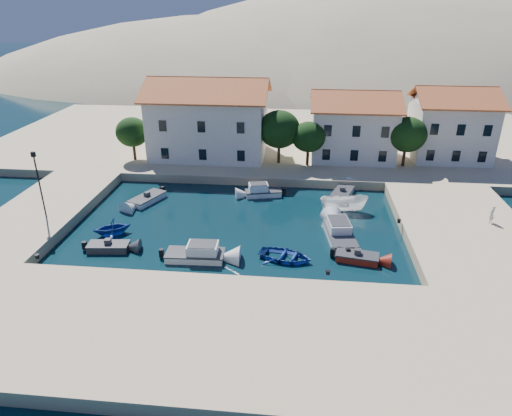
% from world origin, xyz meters
% --- Properties ---
extents(ground, '(400.00, 400.00, 0.00)m').
position_xyz_m(ground, '(0.00, 0.00, 0.00)').
color(ground, black).
rests_on(ground, ground).
extents(quay_south, '(52.00, 12.00, 1.00)m').
position_xyz_m(quay_south, '(0.00, -6.00, 0.50)').
color(quay_south, '#C8B789').
rests_on(quay_south, ground).
extents(quay_east, '(11.00, 20.00, 1.00)m').
position_xyz_m(quay_east, '(20.50, 10.00, 0.50)').
color(quay_east, '#C8B789').
rests_on(quay_east, ground).
extents(quay_west, '(8.00, 20.00, 1.00)m').
position_xyz_m(quay_west, '(-19.00, 10.00, 0.50)').
color(quay_west, '#C8B789').
rests_on(quay_west, ground).
extents(quay_north, '(80.00, 36.00, 1.00)m').
position_xyz_m(quay_north, '(2.00, 38.00, 0.50)').
color(quay_north, '#C8B789').
rests_on(quay_north, ground).
extents(hills, '(254.00, 176.00, 99.00)m').
position_xyz_m(hills, '(20.64, 123.62, -23.40)').
color(hills, tan).
rests_on(hills, ground).
extents(building_left, '(14.70, 9.45, 9.70)m').
position_xyz_m(building_left, '(-6.00, 28.00, 5.94)').
color(building_left, silver).
rests_on(building_left, quay_north).
extents(building_mid, '(10.50, 8.40, 8.30)m').
position_xyz_m(building_mid, '(12.00, 29.00, 5.22)').
color(building_mid, silver).
rests_on(building_mid, quay_north).
extents(building_right, '(9.45, 8.40, 8.80)m').
position_xyz_m(building_right, '(24.00, 30.00, 5.47)').
color(building_right, silver).
rests_on(building_right, quay_north).
extents(trees, '(37.30, 5.30, 6.45)m').
position_xyz_m(trees, '(4.51, 25.46, 4.84)').
color(trees, '#382314').
rests_on(trees, quay_north).
extents(lamppost, '(0.35, 0.25, 6.22)m').
position_xyz_m(lamppost, '(-17.50, 8.00, 4.75)').
color(lamppost, black).
rests_on(lamppost, quay_west).
extents(bollards, '(29.36, 9.56, 0.30)m').
position_xyz_m(bollards, '(2.80, 3.87, 1.15)').
color(bollards, black).
rests_on(bollards, ground).
extents(motorboat_grey_sw, '(3.54, 1.85, 1.25)m').
position_xyz_m(motorboat_grey_sw, '(-10.10, 4.25, 0.30)').
color(motorboat_grey_sw, '#323337').
rests_on(motorboat_grey_sw, ground).
extents(cabin_cruiser_south, '(4.78, 2.18, 1.60)m').
position_xyz_m(cabin_cruiser_south, '(-2.52, 3.58, 0.48)').
color(cabin_cruiser_south, white).
rests_on(cabin_cruiser_south, ground).
extents(rowboat_south, '(5.00, 4.12, 0.90)m').
position_xyz_m(rowboat_south, '(4.78, 4.28, 0.00)').
color(rowboat_south, navy).
rests_on(rowboat_south, ground).
extents(motorboat_red_se, '(3.61, 2.09, 1.25)m').
position_xyz_m(motorboat_red_se, '(10.55, 4.66, 0.30)').
color(motorboat_red_se, maroon).
rests_on(motorboat_red_se, ground).
extents(cabin_cruiser_east, '(2.91, 5.65, 1.60)m').
position_xyz_m(cabin_cruiser_east, '(9.40, 8.29, 0.48)').
color(cabin_cruiser_east, white).
rests_on(cabin_cruiser_east, ground).
extents(boat_east, '(4.83, 2.07, 1.83)m').
position_xyz_m(boat_east, '(10.14, 14.16, 0.00)').
color(boat_east, white).
rests_on(boat_east, ground).
extents(motorboat_white_ne, '(2.91, 4.21, 1.25)m').
position_xyz_m(motorboat_white_ne, '(10.29, 18.06, 0.29)').
color(motorboat_white_ne, white).
rests_on(motorboat_white_ne, ground).
extents(rowboat_west, '(4.19, 4.01, 1.71)m').
position_xyz_m(rowboat_west, '(-10.88, 7.05, 0.00)').
color(rowboat_west, navy).
rests_on(rowboat_west, ground).
extents(motorboat_white_west, '(3.34, 4.58, 1.25)m').
position_xyz_m(motorboat_white_west, '(-10.09, 14.54, 0.29)').
color(motorboat_white_west, white).
rests_on(motorboat_white_west, ground).
extents(cabin_cruiser_north, '(4.11, 2.47, 1.60)m').
position_xyz_m(cabin_cruiser_north, '(1.83, 17.32, 0.48)').
color(cabin_cruiser_north, white).
rests_on(cabin_cruiser_north, ground).
extents(pedestrian, '(0.70, 0.67, 1.62)m').
position_xyz_m(pedestrian, '(22.86, 10.87, 1.81)').
color(pedestrian, silver).
rests_on(pedestrian, quay_east).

